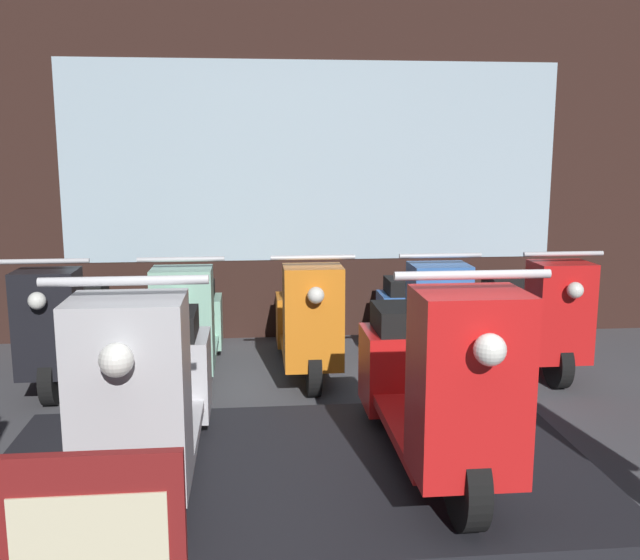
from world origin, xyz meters
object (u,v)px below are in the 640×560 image
scooter_display_left (152,391)px  scooter_backrow_2 (307,322)px  scooter_backrow_1 (190,325)px  scooter_backrow_3 (420,319)px  scooter_backrow_4 (530,317)px  scooter_display_right (432,382)px  scooter_backrow_0 (70,327)px

scooter_display_left → scooter_backrow_2: (0.83, 2.24, -0.26)m
scooter_backrow_2 → scooter_backrow_1: bearing=180.0°
scooter_backrow_3 → scooter_backrow_4: bearing=0.0°
scooter_display_right → scooter_backrow_0: size_ratio=1.00×
scooter_backrow_2 → scooter_backrow_4: same height
scooter_display_left → scooter_backrow_1: (-0.03, 2.24, -0.26)m
scooter_backrow_2 → scooter_backrow_3: bearing=0.0°
scooter_backrow_1 → scooter_backrow_2: (0.86, 0.00, 0.00)m
scooter_backrow_3 → scooter_backrow_4: same height
scooter_backrow_1 → scooter_backrow_2: same height
scooter_display_right → scooter_backrow_3: (0.49, 2.24, -0.26)m
scooter_backrow_2 → scooter_backrow_4: size_ratio=1.00×
scooter_backrow_1 → scooter_backrow_2: 0.86m
scooter_backrow_0 → scooter_backrow_1: same height
scooter_display_left → scooter_backrow_4: (2.56, 2.24, -0.26)m
scooter_backrow_3 → scooter_backrow_2: bearing=180.0°
scooter_backrow_2 → scooter_backrow_3: same height
scooter_display_left → scooter_backrow_2: size_ratio=1.00×
scooter_display_left → scooter_backrow_4: 3.41m
scooter_display_right → scooter_backrow_2: size_ratio=1.00×
scooter_display_left → scooter_display_right: (1.20, 0.00, 0.00)m
scooter_backrow_3 → scooter_backrow_0: bearing=180.0°
scooter_backrow_1 → scooter_backrow_3: same height
scooter_display_right → scooter_backrow_0: bearing=133.1°
scooter_display_left → scooter_backrow_0: bearing=111.7°
scooter_display_left → scooter_backrow_4: size_ratio=1.00×
scooter_backrow_1 → scooter_backrow_4: size_ratio=1.00×
scooter_display_left → scooter_display_right: 1.20m
scooter_display_left → scooter_backrow_0: scooter_display_left is taller
scooter_backrow_0 → scooter_backrow_2: bearing=0.0°
scooter_display_right → scooter_backrow_1: scooter_display_right is taller
scooter_backrow_0 → scooter_backrow_3: same height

